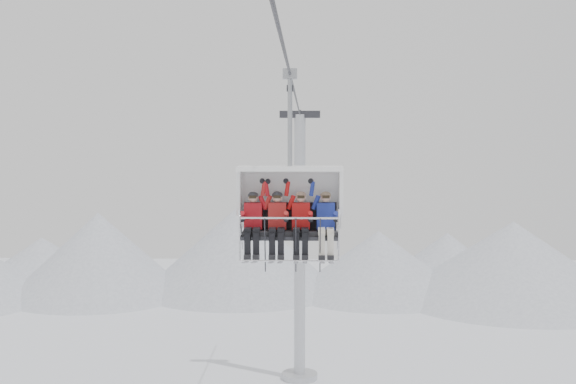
{
  "coord_description": "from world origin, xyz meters",
  "views": [
    {
      "loc": [
        0.37,
        -13.72,
        11.82
      ],
      "look_at": [
        0.0,
        0.0,
        10.91
      ],
      "focal_mm": 45.0,
      "sensor_mm": 36.0,
      "label": 1
    }
  ],
  "objects_px": {
    "chairlift_carrier": "(290,199)",
    "skier_center_right": "(301,222)",
    "skier_far_left": "(253,222)",
    "skier_far_right": "(326,223)",
    "lift_tower_right": "(300,265)",
    "skier_center_left": "(277,222)"
  },
  "relations": [
    {
      "from": "lift_tower_right",
      "to": "skier_far_right",
      "type": "xyz_separation_m",
      "value": [
        0.76,
        -20.64,
        4.4
      ]
    },
    {
      "from": "skier_center_right",
      "to": "skier_far_left",
      "type": "bearing_deg",
      "value": -179.95
    },
    {
      "from": "skier_far_right",
      "to": "lift_tower_right",
      "type": "bearing_deg",
      "value": 92.1
    },
    {
      "from": "lift_tower_right",
      "to": "skier_far_right",
      "type": "height_order",
      "value": "lift_tower_right"
    },
    {
      "from": "skier_center_right",
      "to": "skier_far_right",
      "type": "distance_m",
      "value": 0.52
    },
    {
      "from": "chairlift_carrier",
      "to": "skier_center_right",
      "type": "height_order",
      "value": "chairlift_carrier"
    },
    {
      "from": "skier_center_left",
      "to": "skier_center_right",
      "type": "distance_m",
      "value": 0.5
    },
    {
      "from": "lift_tower_right",
      "to": "skier_far_left",
      "type": "bearing_deg",
      "value": -92.16
    },
    {
      "from": "skier_far_left",
      "to": "lift_tower_right",
      "type": "bearing_deg",
      "value": 87.84
    },
    {
      "from": "lift_tower_right",
      "to": "skier_center_left",
      "type": "distance_m",
      "value": 21.11
    },
    {
      "from": "skier_far_left",
      "to": "skier_center_right",
      "type": "relative_size",
      "value": 1.0
    },
    {
      "from": "skier_center_left",
      "to": "skier_far_right",
      "type": "xyz_separation_m",
      "value": [
        1.02,
        0.0,
        0.0
      ]
    },
    {
      "from": "skier_far_left",
      "to": "skier_center_right",
      "type": "height_order",
      "value": "skier_center_right"
    },
    {
      "from": "skier_center_left",
      "to": "skier_center_right",
      "type": "bearing_deg",
      "value": 0.0
    },
    {
      "from": "lift_tower_right",
      "to": "chairlift_carrier",
      "type": "bearing_deg",
      "value": -90.0
    },
    {
      "from": "lift_tower_right",
      "to": "skier_far_left",
      "type": "distance_m",
      "value": 21.12
    },
    {
      "from": "skier_center_left",
      "to": "skier_far_left",
      "type": "bearing_deg",
      "value": -179.91
    },
    {
      "from": "skier_far_left",
      "to": "skier_far_right",
      "type": "relative_size",
      "value": 1.0
    },
    {
      "from": "skier_far_left",
      "to": "skier_center_left",
      "type": "relative_size",
      "value": 1.0
    },
    {
      "from": "chairlift_carrier",
      "to": "skier_center_right",
      "type": "relative_size",
      "value": 2.36
    },
    {
      "from": "lift_tower_right",
      "to": "skier_center_left",
      "type": "relative_size",
      "value": 7.99
    },
    {
      "from": "chairlift_carrier",
      "to": "skier_far_left",
      "type": "relative_size",
      "value": 2.36
    }
  ]
}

